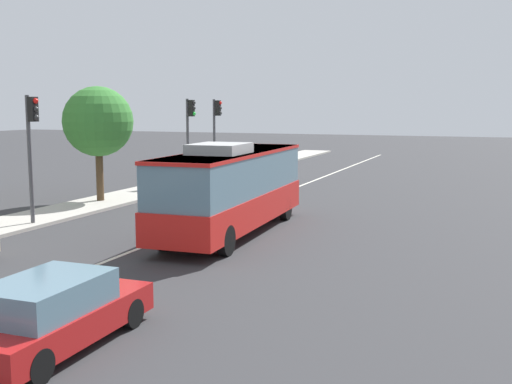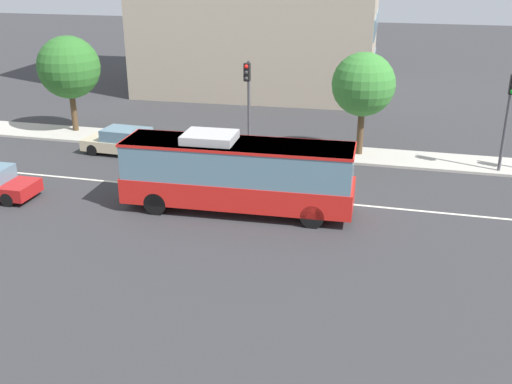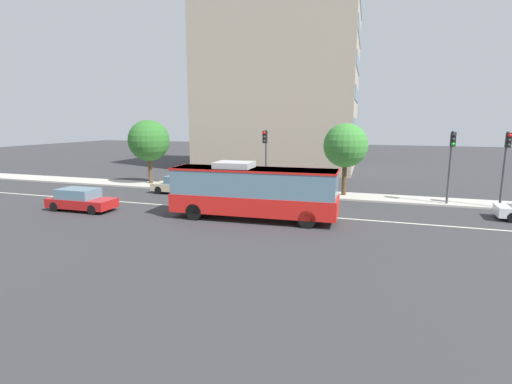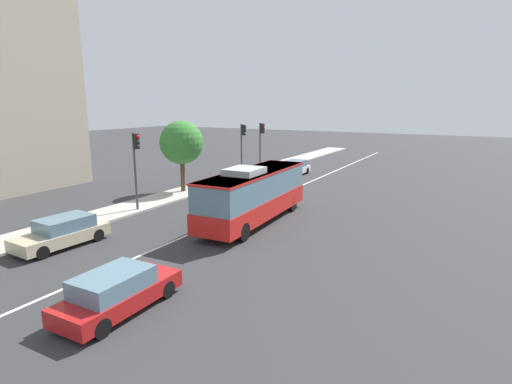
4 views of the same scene
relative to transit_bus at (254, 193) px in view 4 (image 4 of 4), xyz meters
The scene contains 11 objects.
ground_plane 3.75m from the transit_bus, 35.21° to the left, with size 160.00×160.00×0.00m, color #333335.
sidewalk_kerb 9.46m from the transit_bus, 73.23° to the left, with size 80.00×2.90×0.14m, color #B2ADA3.
lane_centre_line 3.75m from the transit_bus, 35.21° to the left, with size 76.00×0.16×0.01m, color silver.
transit_bus is the anchor object (origin of this frame).
sedan_beige 10.49m from the transit_bus, 143.42° to the left, with size 4.58×2.00×1.46m.
sedan_red 11.80m from the transit_bus, behind, with size 4.52×1.87×1.46m.
sedan_white 17.02m from the transit_bus, 16.04° to the left, with size 4.56×1.96×1.46m.
traffic_light_near_corner 16.91m from the transit_bus, 27.08° to the left, with size 0.32×0.62×5.20m.
traffic_light_mid_block 14.24m from the transit_bus, 33.79° to the left, with size 0.32×0.62×5.20m.
traffic_light_far_corner 8.21m from the transit_bus, 101.49° to the left, with size 0.34×0.62×5.20m.
street_tree_kerbside_left 10.38m from the transit_bus, 63.73° to the left, with size 3.42×3.42×5.74m.
Camera 4 is at (-23.15, -13.54, 6.95)m, focal length 28.42 mm.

